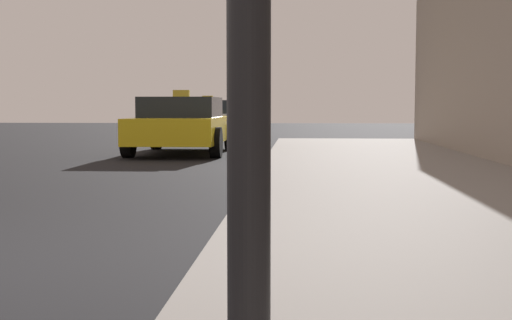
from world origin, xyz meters
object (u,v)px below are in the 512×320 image
car_yellow (183,125)px  car_white (208,118)px  car_silver (240,115)px  car_green (247,114)px

car_yellow → car_white: size_ratio=1.03×
car_silver → car_green: same height
car_white → car_green: bearing=89.6°
car_white → car_silver: bearing=88.7°
car_silver → car_green: 6.04m
car_silver → car_green: size_ratio=1.13×
car_white → car_green: car_white is taller
car_yellow → car_silver: (-0.32, 18.24, -0.00)m
car_yellow → car_green: bearing=91.0°
car_white → car_yellow: bearing=-86.3°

